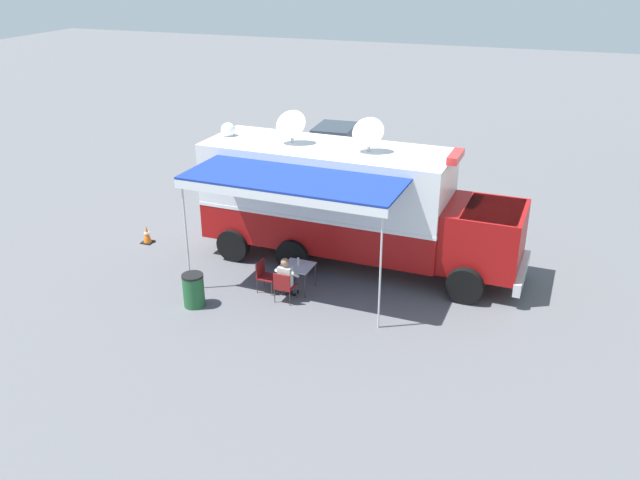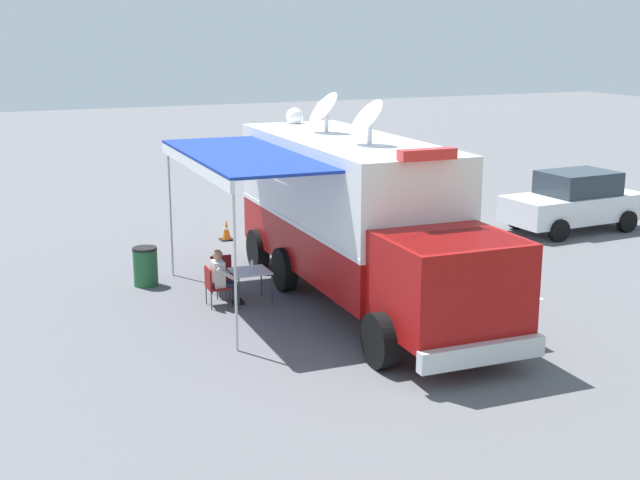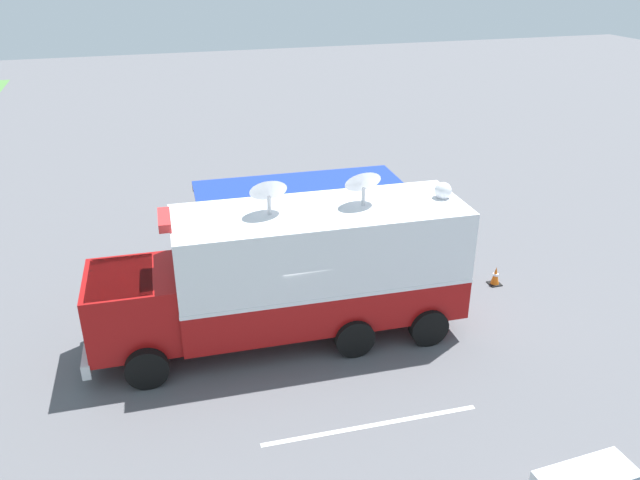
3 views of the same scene
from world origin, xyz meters
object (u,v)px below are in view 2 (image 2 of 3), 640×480
object	(u,v)px
folding_chair_at_table	(214,283)
car_behind_truck	(574,201)
folding_chair_beside_table	(223,272)
traffic_cone	(226,230)
water_bottle	(252,266)
folding_table	(250,273)
trash_bin	(145,266)
command_truck	(357,214)
seated_responder	(222,276)

from	to	relation	value
folding_chair_at_table	car_behind_truck	xyz separation A→B (m)	(-11.91, -2.67, 0.37)
folding_chair_beside_table	car_behind_truck	world-z (taller)	car_behind_truck
traffic_cone	water_bottle	bearing A→B (deg)	77.61
folding_chair_beside_table	car_behind_truck	size ratio (longest dim) A/B	0.20
folding_table	folding_chair_beside_table	xyz separation A→B (m)	(0.36, -0.85, -0.16)
folding_chair_beside_table	car_behind_truck	distance (m)	11.63
folding_table	folding_chair_beside_table	world-z (taller)	folding_chair_beside_table
water_bottle	traffic_cone	size ratio (longest dim) A/B	0.39
folding_chair_beside_table	trash_bin	world-z (taller)	trash_bin
trash_bin	water_bottle	bearing A→B (deg)	129.30
folding_chair_beside_table	trash_bin	bearing A→B (deg)	-44.34
folding_chair_at_table	trash_bin	distance (m)	2.38
command_truck	traffic_cone	xyz separation A→B (m)	(0.88, -6.53, -1.67)
water_bottle	seated_responder	size ratio (longest dim) A/B	0.18
command_truck	folding_chair_at_table	bearing A→B (deg)	-16.07
water_bottle	folding_chair_beside_table	distance (m)	0.99
folding_table	water_bottle	xyz separation A→B (m)	(-0.05, -0.00, 0.16)
seated_responder	trash_bin	world-z (taller)	seated_responder
seated_responder	car_behind_truck	bearing A→B (deg)	-167.14
folding_table	car_behind_truck	world-z (taller)	car_behind_truck
car_behind_truck	folding_chair_beside_table	bearing A→B (deg)	9.42
command_truck	car_behind_truck	xyz separation A→B (m)	(-8.92, -3.53, -1.07)
seated_responder	folding_chair_at_table	bearing A→B (deg)	-2.09
water_bottle	traffic_cone	distance (m)	5.91
water_bottle	trash_bin	world-z (taller)	water_bottle
folding_chair_at_table	trash_bin	bearing A→B (deg)	-65.47
seated_responder	folding_table	bearing A→B (deg)	172.94
water_bottle	trash_bin	distance (m)	2.92
folding_table	trash_bin	xyz separation A→B (m)	(1.79, -2.24, -0.22)
seated_responder	traffic_cone	distance (m)	6.00
command_truck	folding_chair_beside_table	size ratio (longest dim) A/B	11.00
folding_chair_at_table	folding_chair_beside_table	size ratio (longest dim) A/B	1.00
command_truck	folding_table	bearing A→B (deg)	-19.57
folding_chair_at_table	folding_chair_beside_table	world-z (taller)	same
seated_responder	traffic_cone	size ratio (longest dim) A/B	2.16
folding_chair_at_table	water_bottle	bearing A→B (deg)	174.73
seated_responder	traffic_cone	bearing A→B (deg)	-108.70
folding_chair_beside_table	seated_responder	world-z (taller)	seated_responder
folding_chair_at_table	seated_responder	distance (m)	0.23
folding_chair_at_table	car_behind_truck	world-z (taller)	car_behind_truck
seated_responder	trash_bin	size ratio (longest dim) A/B	1.37
folding_table	folding_chair_beside_table	distance (m)	0.94
seated_responder	water_bottle	bearing A→B (deg)	173.82
folding_table	water_bottle	bearing A→B (deg)	-174.64
folding_table	folding_chair_beside_table	bearing A→B (deg)	-67.09
traffic_cone	command_truck	bearing A→B (deg)	97.66
traffic_cone	car_behind_truck	world-z (taller)	car_behind_truck
traffic_cone	car_behind_truck	xyz separation A→B (m)	(-9.80, 3.00, 0.60)
water_bottle	folding_chair_at_table	world-z (taller)	water_bottle
folding_chair_beside_table	traffic_cone	size ratio (longest dim) A/B	1.50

